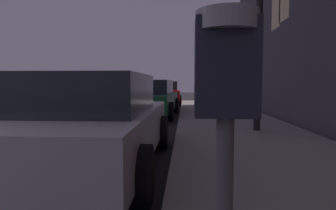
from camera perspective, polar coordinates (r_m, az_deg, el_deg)
parking_meter at (r=0.89m, az=11.54°, el=-3.00°), size 0.19×0.19×1.36m
car_silver at (r=4.38m, az=-14.65°, el=-3.45°), size 2.03×4.27×1.43m
car_green at (r=11.20m, az=-3.46°, el=1.43°), size 2.16×4.46×1.43m
car_red at (r=17.78m, az=-0.85°, el=2.47°), size 2.29×4.34×1.43m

